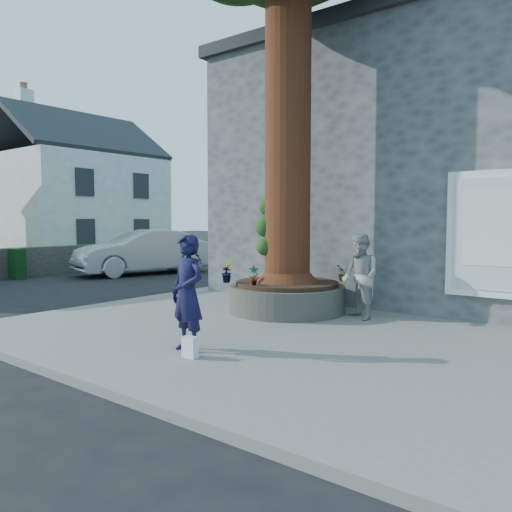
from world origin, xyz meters
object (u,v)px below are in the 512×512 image
Objects in this scene: man at (188,293)px; car_silver at (144,252)px; woman at (360,276)px; a_board_sign at (17,264)px; planter at (287,297)px.

car_silver is (-9.29, 6.83, -0.13)m from man.
woman reaches higher than a_board_sign.
car_silver is (-10.15, 3.27, -0.11)m from woman.
car_silver is 4.85× the size of a_board_sign.
a_board_sign is at bearing -103.04° from car_silver.
man reaches higher than car_silver.
a_board_sign is at bearing -179.31° from planter.
woman is (1.49, 0.21, 0.50)m from planter.
planter is 2.30× the size of a_board_sign.
planter is at bearing -140.34° from woman.
man is at bearing -72.02° from woman.
woman reaches higher than car_silver.
planter is at bearing -5.70° from car_silver.
woman is 0.33× the size of car_silver.
a_board_sign is at bearing 171.03° from man.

